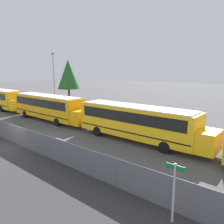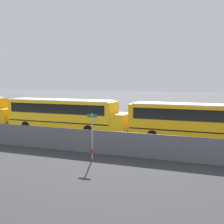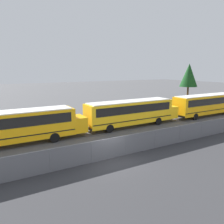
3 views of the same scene
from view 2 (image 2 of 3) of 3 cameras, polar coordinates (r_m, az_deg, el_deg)
The scene contains 3 objects.
school_bus_4 at distance 31.26m, azimuth -8.76°, elevation -0.08°, with size 12.70×2.50×3.15m.
school_bus_5 at distance 26.54m, azimuth 15.96°, elevation -1.37°, with size 12.70×2.50×3.15m.
street_sign at distance 20.17m, azimuth -3.64°, elevation -4.28°, with size 0.70×0.09×3.00m.
Camera 2 is at (23.13, -19.42, 5.27)m, focal length 50.00 mm.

